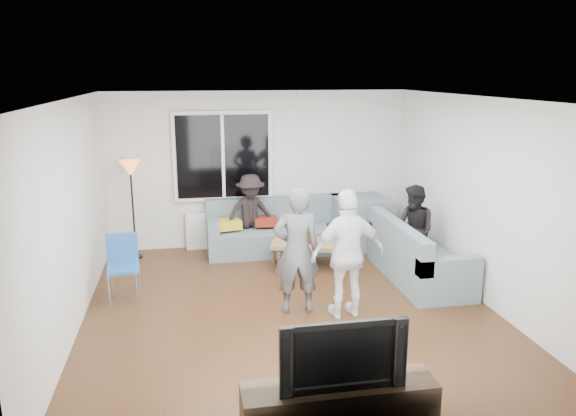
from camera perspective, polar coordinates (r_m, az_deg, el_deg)
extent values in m
cube|color=#56351C|center=(7.10, 0.09, -10.40)|extent=(5.00, 5.50, 0.04)
cube|color=white|center=(6.48, 0.10, 11.41)|extent=(5.00, 5.50, 0.04)
cube|color=silver|center=(9.35, -3.04, 4.01)|extent=(5.00, 0.04, 2.60)
cube|color=silver|center=(4.11, 7.33, -9.15)|extent=(5.00, 0.04, 2.60)
cube|color=silver|center=(6.69, -21.63, -0.95)|extent=(0.04, 5.50, 2.60)
cube|color=silver|center=(7.54, 19.28, 0.84)|extent=(0.04, 5.50, 2.60)
cube|color=white|center=(9.17, -6.73, 5.32)|extent=(1.62, 0.06, 1.47)
cube|color=black|center=(9.13, -6.71, 5.29)|extent=(1.50, 0.02, 1.35)
cube|color=white|center=(9.12, -6.71, 5.28)|extent=(0.05, 0.03, 1.35)
cube|color=silver|center=(9.40, -6.50, -2.21)|extent=(1.30, 0.12, 0.62)
imported|color=#316327|center=(9.28, -4.09, 0.82)|extent=(0.21, 0.18, 0.38)
imported|color=silver|center=(9.25, -7.73, 0.08)|extent=(0.22, 0.22, 0.19)
cube|color=slate|center=(9.42, 7.41, -1.47)|extent=(0.85, 0.85, 0.85)
cube|color=gold|center=(8.96, -6.17, -1.67)|extent=(0.44, 0.39, 0.14)
cube|color=maroon|center=(9.10, -2.30, -1.36)|extent=(0.39, 0.34, 0.13)
cube|color=tan|center=(8.44, 2.13, -4.78)|extent=(1.23, 0.91, 0.40)
cylinder|color=maroon|center=(8.29, 1.90, -3.05)|extent=(0.17, 0.17, 0.17)
imported|color=#515157|center=(6.73, 0.89, -4.40)|extent=(0.60, 0.41, 1.58)
imported|color=white|center=(6.65, 6.17, -4.74)|extent=(0.96, 0.49, 1.57)
imported|color=black|center=(8.25, 12.86, -2.25)|extent=(0.64, 0.74, 1.32)
imported|color=black|center=(9.00, -3.87, -0.61)|extent=(0.92, 0.63, 1.30)
cube|color=#37291B|center=(4.84, 5.26, -19.83)|extent=(1.60, 0.40, 0.44)
imported|color=black|center=(4.57, 5.41, -14.44)|extent=(1.03, 0.13, 0.59)
cylinder|color=black|center=(8.58, 4.24, -2.29)|extent=(0.07, 0.07, 0.23)
cylinder|color=#1C7A16|center=(8.18, 1.84, -2.99)|extent=(0.08, 0.08, 0.25)
cylinder|color=black|center=(8.52, 2.57, -2.55)|extent=(0.07, 0.07, 0.18)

